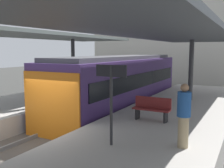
{
  "coord_description": "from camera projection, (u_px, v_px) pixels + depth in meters",
  "views": [
    {
      "loc": [
        6.6,
        -6.37,
        3.58
      ],
      "look_at": [
        0.51,
        5.06,
        1.94
      ],
      "focal_mm": 42.11,
      "sensor_mm": 36.0,
      "label": 1
    }
  ],
  "objects": [
    {
      "name": "platform_bench",
      "position": [
        152.0,
        108.0,
        9.77
      ],
      "size": [
        1.4,
        0.41,
        0.86
      ],
      "color": "black",
      "rests_on": "platform_right"
    },
    {
      "name": "station_building_backdrop",
      "position": [
        190.0,
        31.0,
        25.41
      ],
      "size": [
        18.0,
        6.0,
        11.0
      ],
      "primitive_type": "cube",
      "color": "beige",
      "rests_on": "ground_plane"
    },
    {
      "name": "passenger_mid_platform",
      "position": [
        184.0,
        115.0,
        6.95
      ],
      "size": [
        0.36,
        0.36,
        1.73
      ],
      "color": "#998460",
      "rests_on": "platform_right"
    },
    {
      "name": "passenger_far_end",
      "position": [
        40.0,
        80.0,
        15.74
      ],
      "size": [
        0.36,
        0.36,
        1.68
      ],
      "color": "#232328",
      "rests_on": "platform_left"
    },
    {
      "name": "canopy_right",
      "position": [
        151.0,
        31.0,
        8.03
      ],
      "size": [
        4.18,
        21.0,
        3.31
      ],
      "color": "#333335",
      "rests_on": "platform_right"
    },
    {
      "name": "rail_far_side",
      "position": [
        46.0,
        151.0,
        8.73
      ],
      "size": [
        0.08,
        28.0,
        0.14
      ],
      "primitive_type": "cube",
      "color": "slate",
      "rests_on": "track_ballast"
    },
    {
      "name": "rail_near_side",
      "position": [
        15.0,
        144.0,
        9.41
      ],
      "size": [
        0.08,
        28.0,
        0.14
      ],
      "primitive_type": "cube",
      "color": "slate",
      "rests_on": "track_ballast"
    },
    {
      "name": "ground_plane",
      "position": [
        31.0,
        155.0,
        9.1
      ],
      "size": [
        80.0,
        80.0,
        0.0
      ],
      "primitive_type": "plane",
      "color": "#383835"
    },
    {
      "name": "track_ballast",
      "position": [
        30.0,
        152.0,
        9.09
      ],
      "size": [
        3.2,
        28.0,
        0.2
      ],
      "primitive_type": "cube",
      "color": "#4C4742",
      "rests_on": "ground_plane"
    },
    {
      "name": "passenger_near_bench",
      "position": [
        30.0,
        89.0,
        11.74
      ],
      "size": [
        0.36,
        0.36,
        1.66
      ],
      "color": "#386B3D",
      "rests_on": "platform_left"
    },
    {
      "name": "platform_sign",
      "position": [
        111.0,
        87.0,
        7.04
      ],
      "size": [
        0.9,
        0.08,
        2.21
      ],
      "color": "#262628",
      "rests_on": "platform_right"
    },
    {
      "name": "platform_right",
      "position": [
        131.0,
        163.0,
        7.27
      ],
      "size": [
        4.4,
        28.0,
        1.0
      ],
      "primitive_type": "cube",
      "color": "#ADA8A0",
      "rests_on": "ground_plane"
    },
    {
      "name": "commuter_train",
      "position": [
        121.0,
        83.0,
        15.08
      ],
      "size": [
        2.78,
        11.99,
        3.1
      ],
      "color": "#472D6B",
      "rests_on": "track_ballast"
    }
  ]
}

